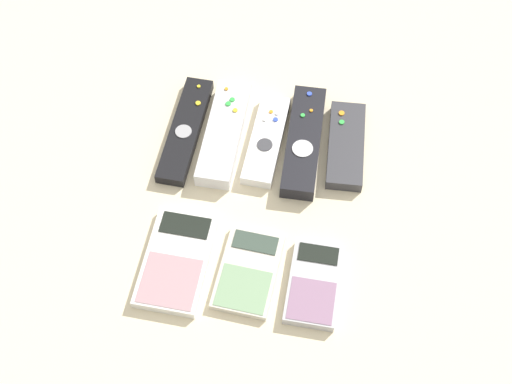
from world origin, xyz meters
TOP-DOWN VIEW (x-y plane):
  - ground_plane at (0.00, 0.00)m, footprint 3.00×3.00m
  - remote_0 at (-0.13, 0.12)m, footprint 0.05×0.20m
  - remote_1 at (-0.07, 0.12)m, footprint 0.06×0.19m
  - remote_2 at (-0.00, 0.12)m, footprint 0.05×0.17m
  - remote_3 at (0.06, 0.13)m, footprint 0.05×0.20m
  - remote_4 at (0.12, 0.13)m, footprint 0.06×0.16m
  - calculator_0 at (-0.09, -0.10)m, footprint 0.09×0.16m
  - calculator_1 at (0.01, -0.10)m, footprint 0.09×0.13m
  - calculator_2 at (0.10, -0.11)m, footprint 0.07×0.13m

SIDE VIEW (x-z plane):
  - ground_plane at x=0.00m, z-range 0.00..0.00m
  - calculator_1 at x=0.01m, z-range 0.00..0.01m
  - calculator_0 at x=-0.09m, z-range 0.00..0.02m
  - calculator_2 at x=0.10m, z-range 0.00..0.02m
  - remote_0 at x=-0.13m, z-range 0.00..0.02m
  - remote_2 at x=0.00m, z-range 0.00..0.02m
  - remote_4 at x=0.12m, z-range 0.00..0.02m
  - remote_3 at x=0.06m, z-range 0.00..0.03m
  - remote_1 at x=-0.07m, z-range 0.00..0.03m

